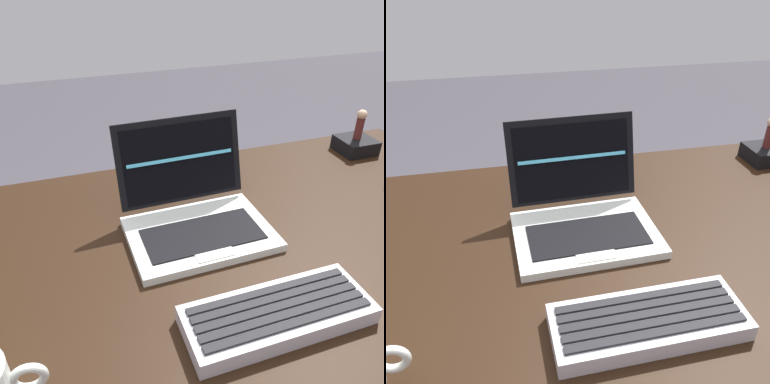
% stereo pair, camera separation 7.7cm
% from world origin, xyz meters
% --- Properties ---
extents(desk, '(1.31, 0.79, 0.73)m').
position_xyz_m(desk, '(0.00, 0.00, 0.64)').
color(desk, black).
rests_on(desk, ground).
extents(laptop_front, '(0.29, 0.26, 0.21)m').
position_xyz_m(laptop_front, '(-0.10, 0.08, 0.77)').
color(laptop_front, silver).
rests_on(laptop_front, desk).
extents(external_keyboard, '(0.30, 0.12, 0.04)m').
position_xyz_m(external_keyboard, '(-0.05, -0.20, 0.75)').
color(external_keyboard, '#BCB4BD').
rests_on(external_keyboard, desk).
extents(figurine_stand, '(0.10, 0.10, 0.04)m').
position_xyz_m(figurine_stand, '(0.46, 0.28, 0.75)').
color(figurine_stand, black).
rests_on(figurine_stand, desk).
extents(figurine, '(0.03, 0.03, 0.09)m').
position_xyz_m(figurine, '(0.46, 0.28, 0.82)').
color(figurine, '#54201D').
rests_on(figurine, figurine_stand).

